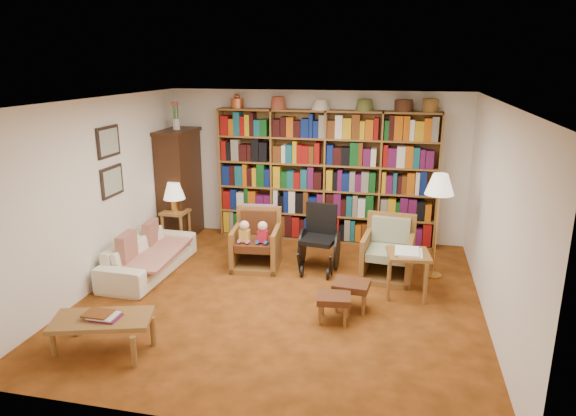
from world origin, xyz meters
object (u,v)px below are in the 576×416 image
(armchair_leather, at_px, (258,242))
(footstool_a, at_px, (334,300))
(armchair_sage, at_px, (388,253))
(side_table_papers, at_px, (408,260))
(sofa, at_px, (149,256))
(side_table_lamp, at_px, (176,220))
(floor_lamp, at_px, (440,188))
(footstool_b, at_px, (351,287))
(coffee_table, at_px, (102,322))
(wheelchair, at_px, (320,240))

(armchair_leather, xyz_separation_m, footstool_a, (1.35, -1.51, -0.08))
(armchair_sage, bearing_deg, side_table_papers, -66.03)
(sofa, distance_m, side_table_papers, 3.63)
(sofa, xyz_separation_m, side_table_papers, (3.62, 0.04, 0.23))
(side_table_lamp, relative_size, floor_lamp, 0.40)
(side_table_papers, bearing_deg, armchair_sage, 113.97)
(footstool_b, xyz_separation_m, coffee_table, (-2.44, -1.51, 0.04))
(floor_lamp, bearing_deg, footstool_b, -129.09)
(sofa, height_order, floor_lamp, floor_lamp)
(wheelchair, xyz_separation_m, footstool_a, (0.42, -1.57, -0.17))
(wheelchair, bearing_deg, floor_lamp, 1.78)
(floor_lamp, bearing_deg, armchair_sage, -170.67)
(armchair_sage, xyz_separation_m, coffee_table, (-2.84, -2.67, 0.00))
(wheelchair, xyz_separation_m, side_table_papers, (1.26, -0.66, 0.06))
(side_table_lamp, height_order, armchair_sage, armchair_sage)
(side_table_lamp, bearing_deg, footstool_b, -28.75)
(sofa, relative_size, coffee_table, 1.59)
(wheelchair, bearing_deg, footstool_a, -74.95)
(footstool_a, bearing_deg, coffee_table, -153.12)
(sofa, xyz_separation_m, footstool_a, (2.79, -0.87, 0.01))
(armchair_leather, relative_size, armchair_sage, 1.00)
(armchair_sage, bearing_deg, floor_lamp, 9.33)
(armchair_leather, xyz_separation_m, side_table_papers, (2.18, -0.59, 0.14))
(side_table_lamp, bearing_deg, footstool_a, -35.07)
(side_table_papers, height_order, coffee_table, side_table_papers)
(sofa, relative_size, armchair_sage, 2.04)
(side_table_lamp, height_order, side_table_papers, side_table_papers)
(coffee_table, bearing_deg, armchair_leather, 70.73)
(sofa, distance_m, armchair_leather, 1.58)
(floor_lamp, distance_m, footstool_b, 1.92)
(side_table_lamp, distance_m, footstool_b, 3.49)
(wheelchair, relative_size, coffee_table, 0.86)
(sofa, height_order, armchair_sage, armchair_sage)
(armchair_leather, height_order, footstool_b, armchair_leather)
(floor_lamp, xyz_separation_m, coffee_table, (-3.48, -2.78, -0.95))
(footstool_a, height_order, coffee_table, coffee_table)
(armchair_leather, bearing_deg, coffee_table, -109.27)
(armchair_sage, bearing_deg, coffee_table, -136.73)
(side_table_lamp, xyz_separation_m, armchair_leather, (1.54, -0.52, -0.08))
(sofa, xyz_separation_m, footstool_b, (2.96, -0.52, 0.04))
(armchair_sage, distance_m, footstool_a, 1.62)
(side_table_papers, bearing_deg, wheelchair, 152.28)
(armchair_sage, xyz_separation_m, wheelchair, (-0.99, 0.05, 0.11))
(side_table_lamp, bearing_deg, floor_lamp, -5.65)
(wheelchair, height_order, footstool_a, wheelchair)
(armchair_sage, distance_m, side_table_papers, 0.68)
(armchair_sage, relative_size, floor_lamp, 0.58)
(side_table_papers, distance_m, footstool_a, 1.26)
(side_table_papers, bearing_deg, floor_lamp, 62.53)
(floor_lamp, xyz_separation_m, footstool_b, (-1.03, -1.27, -0.99))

